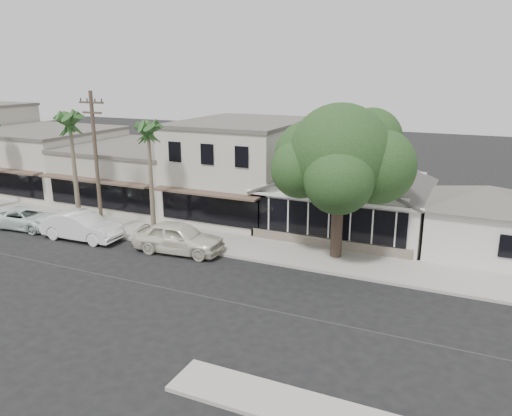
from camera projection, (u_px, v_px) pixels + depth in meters
The scene contains 14 objects.
ground at pixel (176, 290), 23.85m from camera, with size 140.00×140.00×0.00m, color black.
sidewalk_north at pixel (130, 228), 32.95m from camera, with size 90.00×3.50×0.15m, color #9E9991.
corner_shop at pixel (347, 192), 32.07m from camera, with size 10.40×8.60×5.10m.
side_cottage at pixel (484, 229), 28.23m from camera, with size 6.00×6.00×3.00m, color silver.
row_building_near at pixel (243, 169), 36.01m from camera, with size 8.00×10.00×6.50m, color #BAB5A8.
row_building_midnear at pixel (142, 174), 39.92m from camera, with size 10.00×10.00×4.20m, color #B8B5A6.
row_building_midfar at pixel (45, 160), 44.02m from camera, with size 11.00×10.00×5.00m, color #BAB5A8.
utility_pole at pixel (96, 160), 30.73m from camera, with size 1.80×0.24×9.00m.
car_0 at pixel (179, 237), 28.60m from camera, with size 2.13×5.29×1.80m, color silver.
car_1 at pixel (82, 226), 30.82m from camera, with size 1.83×5.24×1.73m, color white.
car_2 at pixel (26, 218), 33.03m from camera, with size 2.27×4.92×1.37m, color white.
shade_tree at pixel (340, 158), 26.64m from camera, with size 7.73×6.99×8.58m.
palm_east at pixel (148, 133), 29.92m from camera, with size 2.48×2.48×7.62m.
palm_mid at pixel (70, 123), 31.95m from camera, with size 3.21×3.21×8.02m.
Camera 1 is at (12.61, -18.34, 10.18)m, focal length 35.00 mm.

